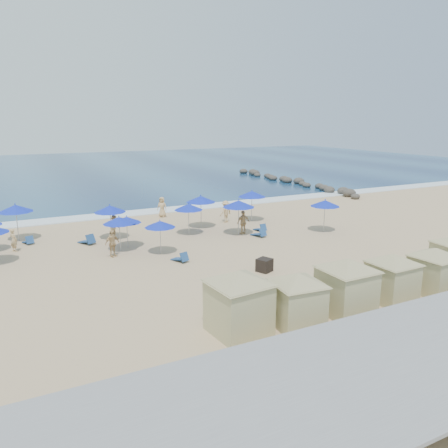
{
  "coord_description": "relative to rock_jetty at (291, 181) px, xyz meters",
  "views": [
    {
      "loc": [
        -10.68,
        -23.61,
        8.52
      ],
      "look_at": [
        2.74,
        3.0,
        1.35
      ],
      "focal_mm": 35.0,
      "sensor_mm": 36.0,
      "label": 1
    }
  ],
  "objects": [
    {
      "name": "beachgoer_3",
      "position": [
        -18.34,
        -16.37,
        0.56
      ],
      "size": [
        1.35,
        1.02,
        1.85
      ],
      "primitive_type": "imported",
      "rotation": [
        0.0,
        0.0,
        3.45
      ],
      "color": "tan",
      "rests_on": "ground"
    },
    {
      "name": "umbrella_4",
      "position": [
        -28.2,
        -17.42,
        1.89
      ],
      "size": [
        2.28,
        2.28,
        2.6
      ],
      "color": "#A5A8AD",
      "rests_on": "ground"
    },
    {
      "name": "umbrella_11",
      "position": [
        -12.93,
        -22.61,
        1.87
      ],
      "size": [
        2.26,
        2.26,
        2.58
      ],
      "color": "#A5A8AD",
      "rests_on": "ground"
    },
    {
      "name": "surf_line",
      "position": [
        -24.01,
        -9.4,
        -0.32
      ],
      "size": [
        160.0,
        2.5,
        0.08
      ],
      "primitive_type": "cube",
      "color": "white",
      "rests_on": "ground"
    },
    {
      "name": "umbrella_9",
      "position": [
        -16.11,
        -16.92,
        1.98
      ],
      "size": [
        2.37,
        2.37,
        2.7
      ],
      "color": "#A5A8AD",
      "rests_on": "ground"
    },
    {
      "name": "beachgoer_1",
      "position": [
        -27.94,
        -17.34,
        0.51
      ],
      "size": [
        0.82,
        0.97,
        1.75
      ],
      "primitive_type": "imported",
      "rotation": [
        0.0,
        0.0,
        1.78
      ],
      "color": "tan",
      "rests_on": "ground"
    },
    {
      "name": "umbrella_5",
      "position": [
        -27.69,
        -20.07,
        1.58
      ],
      "size": [
        1.96,
        1.96,
        2.24
      ],
      "color": "#A5A8AD",
      "rests_on": "ground"
    },
    {
      "name": "beach_chair_3",
      "position": [
        -25.56,
        -24.55,
        -0.13
      ],
      "size": [
        0.9,
        1.31,
        0.66
      ],
      "color": "navy",
      "rests_on": "ground"
    },
    {
      "name": "beach_chair_5",
      "position": [
        -17.28,
        -20.37,
        -0.14
      ],
      "size": [
        0.65,
        1.24,
        0.65
      ],
      "color": "navy",
      "rests_on": "ground"
    },
    {
      "name": "beach_chair_4",
      "position": [
        -18.19,
        -21.69,
        -0.12
      ],
      "size": [
        0.83,
        1.37,
        0.7
      ],
      "color": "navy",
      "rests_on": "ground"
    },
    {
      "name": "umbrella_2",
      "position": [
        -34.26,
        -14.77,
        2.0
      ],
      "size": [
        2.39,
        2.39,
        2.73
      ],
      "color": "#A5A8AD",
      "rests_on": "ground"
    },
    {
      "name": "cabana_3",
      "position": [
        -18.68,
        -34.59,
        1.12
      ],
      "size": [
        4.13,
        4.13,
        2.59
      ],
      "color": "tan",
      "rests_on": "ground"
    },
    {
      "name": "umbrella_8",
      "position": [
        -22.65,
        -18.73,
        1.77
      ],
      "size": [
        2.16,
        2.16,
        2.46
      ],
      "color": "#A5A8AD",
      "rests_on": "ground"
    },
    {
      "name": "seawall",
      "position": [
        -24.01,
        -38.4,
        0.29
      ],
      "size": [
        160.0,
        6.1,
        1.22
      ],
      "color": "gray",
      "rests_on": "ground"
    },
    {
      "name": "beach_chair_1",
      "position": [
        -33.69,
        -16.07,
        -0.14
      ],
      "size": [
        0.8,
        1.24,
        0.63
      ],
      "color": "navy",
      "rests_on": "ground"
    },
    {
      "name": "ocean",
      "position": [
        -24.01,
        30.1,
        -0.33
      ],
      "size": [
        160.0,
        80.0,
        0.06
      ],
      "primitive_type": "cube",
      "color": "navy",
      "rests_on": "ground"
    },
    {
      "name": "beachgoer_5",
      "position": [
        -29.07,
        -21.63,
        0.52
      ],
      "size": [
        1.12,
        0.81,
        1.76
      ],
      "primitive_type": "imported",
      "rotation": [
        0.0,
        0.0,
        0.41
      ],
      "color": "tan",
      "rests_on": "ground"
    },
    {
      "name": "beachgoer_2",
      "position": [
        -18.91,
        -20.47,
        0.55
      ],
      "size": [
        1.1,
        0.53,
        1.83
      ],
      "primitive_type": "imported",
      "rotation": [
        0.0,
        0.0,
        3.23
      ],
      "color": "tan",
      "rests_on": "ground"
    },
    {
      "name": "ground",
      "position": [
        -24.01,
        -24.9,
        -0.36
      ],
      "size": [
        160.0,
        160.0,
        0.0
      ],
      "primitive_type": "plane",
      "color": "tan",
      "rests_on": "ground"
    },
    {
      "name": "trash_bin",
      "position": [
        -21.92,
        -28.35,
        0.02
      ],
      "size": [
        1.0,
        1.0,
        0.76
      ],
      "primitive_type": "cube",
      "rotation": [
        0.0,
        0.0,
        0.42
      ],
      "color": "black",
      "rests_on": "ground"
    },
    {
      "name": "cabana_4",
      "position": [
        -16.03,
        -34.78,
        1.11
      ],
      "size": [
        4.08,
        4.08,
        2.57
      ],
      "color": "tan",
      "rests_on": "ground"
    },
    {
      "name": "cabana_1",
      "position": [
        -24.3,
        -34.72,
        1.12
      ],
      "size": [
        4.12,
        4.12,
        2.59
      ],
      "color": "tan",
      "rests_on": "ground"
    },
    {
      "name": "beachgoer_0",
      "position": [
        -34.61,
        -17.59,
        0.42
      ],
      "size": [
        0.63,
        0.68,
        1.56
      ],
      "primitive_type": "imported",
      "rotation": [
        0.0,
        0.0,
        2.19
      ],
      "color": "tan",
      "rests_on": "ground"
    },
    {
      "name": "cabana_0",
      "position": [
        -26.77,
        -34.14,
        1.32
      ],
      "size": [
        4.67,
        4.67,
        2.94
      ],
      "color": "tan",
      "rests_on": "ground"
    },
    {
      "name": "rock_jetty",
      "position": [
        0.0,
        0.0,
        0.0
      ],
      "size": [
        2.56,
        26.66,
        0.96
      ],
      "color": "#302C28",
      "rests_on": "ground"
    },
    {
      "name": "umbrella_6",
      "position": [
        -26.13,
        -22.42,
        1.61
      ],
      "size": [
        2.0,
        2.0,
        2.28
      ],
      "color": "#A5A8AD",
      "rests_on": "ground"
    },
    {
      "name": "beachgoer_4",
      "position": [
        -22.46,
        -11.97,
        0.54
      ],
      "size": [
        1.05,
        1.01,
        1.81
      ],
      "primitive_type": "imported",
      "rotation": [
        0.0,
        0.0,
        5.58
      ],
      "color": "tan",
      "rests_on": "ground"
    },
    {
      "name": "umbrella_3",
      "position": [
        -28.32,
        -20.63,
        1.72
      ],
      "size": [
        2.11,
        2.11,
        2.41
      ],
      "color": "#A5A8AD",
      "rests_on": "ground"
    },
    {
      "name": "beach_chair_2",
      "position": [
        -29.98,
        -17.97,
        -0.1
      ],
      "size": [
        1.14,
        1.51,
        0.76
      ],
      "color": "navy",
      "rests_on": "ground"
    },
    {
      "name": "cabana_2",
      "position": [
        -21.6,
        -34.68,
        1.26
      ],
      "size": [
        4.51,
        4.51,
        2.83
      ],
      "color": "tan",
      "rests_on": "ground"
    },
    {
      "name": "umbrella_10",
      "position": [
        -19.33,
        -20.47,
        2.02
      ],
      "size": [
        2.41,
        2.41,
        2.75
      ],
      "color": "#A5A8AD",
      "rests_on": "ground"
    },
    {
      "name": "umbrella_7",
      "position": [
        -20.96,
        -17.2,
        1.98
      ],
      "size": [
        2.37,
        2.37,
        2.7
      ],
      "color": "#A5A8AD",
      "rests_on": "ground"
    }
  ]
}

